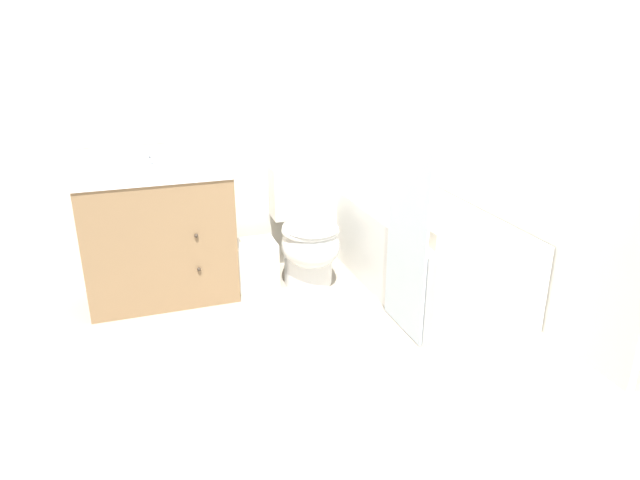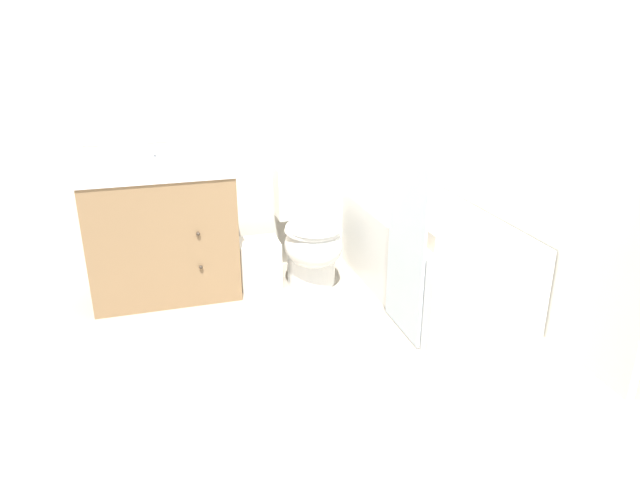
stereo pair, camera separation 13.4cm
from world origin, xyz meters
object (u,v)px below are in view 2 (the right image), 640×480
at_px(tissue_box, 175,160).
at_px(toilet, 310,237).
at_px(vanity_cabinet, 163,232).
at_px(hand_towel_folded, 99,170).
at_px(bathtub, 430,254).
at_px(soap_dispenser, 216,153).
at_px(bath_towel_folded, 450,235).
at_px(sink_faucet, 155,157).
at_px(wastebasket, 259,262).

bearing_deg(tissue_box, toilet, -7.49).
height_order(vanity_cabinet, hand_towel_folded, hand_towel_folded).
bearing_deg(bathtub, vanity_cabinet, 164.01).
relative_size(toilet, soap_dispenser, 4.84).
height_order(bathtub, bath_towel_folded, bath_towel_folded).
bearing_deg(sink_faucet, bath_towel_folded, -35.92).
xyz_separation_m(soap_dispenser, bath_towel_folded, (1.17, -0.97, -0.34)).
xyz_separation_m(sink_faucet, bathtub, (1.68, -0.66, -0.62)).
distance_m(tissue_box, soap_dispenser, 0.25).
bearing_deg(sink_faucet, tissue_box, -51.67).
distance_m(vanity_cabinet, hand_towel_folded, 0.58).
height_order(toilet, bath_towel_folded, toilet).
bearing_deg(bathtub, soap_dispenser, 158.85).
height_order(soap_dispenser, hand_towel_folded, soap_dispenser).
bearing_deg(hand_towel_folded, bath_towel_folded, -23.79).
relative_size(sink_faucet, bath_towel_folded, 0.47).
height_order(vanity_cabinet, soap_dispenser, soap_dispenser).
relative_size(sink_faucet, tissue_box, 1.03).
relative_size(wastebasket, hand_towel_folded, 1.50).
distance_m(vanity_cabinet, sink_faucet, 0.49).
bearing_deg(sink_faucet, soap_dispenser, -21.94).
height_order(toilet, bathtub, toilet).
bearing_deg(soap_dispenser, bathtub, -21.15).
bearing_deg(wastebasket, toilet, -9.30).
height_order(vanity_cabinet, bathtub, vanity_cabinet).
bearing_deg(toilet, tissue_box, 172.51).
bearing_deg(toilet, wastebasket, 170.70).
distance_m(soap_dispenser, bath_towel_folded, 1.56).
xyz_separation_m(vanity_cabinet, soap_dispenser, (0.37, 0.02, 0.49)).
bearing_deg(toilet, bathtub, -28.65).
height_order(vanity_cabinet, wastebasket, vanity_cabinet).
distance_m(bathtub, wastebasket, 1.16).
xyz_separation_m(wastebasket, soap_dispenser, (-0.24, 0.06, 0.77)).
height_order(sink_faucet, soap_dispenser, soap_dispenser).
distance_m(wastebasket, hand_towel_folded, 1.20).
bearing_deg(tissue_box, vanity_cabinet, -170.46).
height_order(sink_faucet, wastebasket, sink_faucet).
height_order(toilet, tissue_box, tissue_box).
relative_size(vanity_cabinet, wastebasket, 2.95).
height_order(wastebasket, tissue_box, tissue_box).
xyz_separation_m(bathtub, hand_towel_folded, (-2.00, 0.36, 0.63)).
xyz_separation_m(sink_faucet, bath_towel_folded, (1.54, -1.12, -0.30)).
height_order(sink_faucet, hand_towel_folded, sink_faucet).
relative_size(vanity_cabinet, bath_towel_folded, 3.07).
bearing_deg(sink_faucet, hand_towel_folded, -137.34).
relative_size(sink_faucet, hand_towel_folded, 0.67).
height_order(tissue_box, hand_towel_folded, tissue_box).
bearing_deg(wastebasket, vanity_cabinet, 176.94).
xyz_separation_m(bathtub, soap_dispenser, (-1.31, 0.51, 0.65)).
relative_size(sink_faucet, wastebasket, 0.45).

